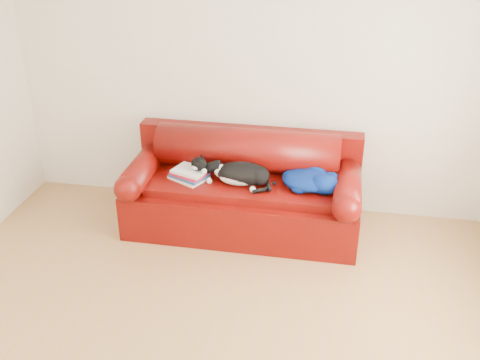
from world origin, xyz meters
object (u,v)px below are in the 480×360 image
(sofa_base, at_px, (243,204))
(book_stack, at_px, (190,174))
(cat, at_px, (241,174))
(blanket, at_px, (310,179))

(sofa_base, xyz_separation_m, book_stack, (-0.47, -0.08, 0.31))
(sofa_base, height_order, cat, cat)
(book_stack, distance_m, cat, 0.48)
(cat, height_order, blanket, cat)
(sofa_base, relative_size, blanket, 3.88)
(cat, distance_m, blanket, 0.60)
(sofa_base, distance_m, blanket, 0.69)
(book_stack, distance_m, blanket, 1.07)
(sofa_base, relative_size, book_stack, 5.38)
(cat, relative_size, blanket, 1.23)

